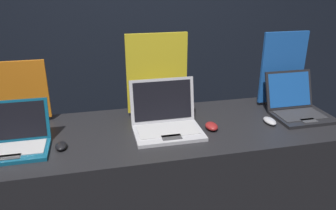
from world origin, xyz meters
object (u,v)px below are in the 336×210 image
object	(u,v)px
laptop_front	(14,140)
promo_stand_back	(282,70)
laptop_middle	(166,120)
mouse_middle	(212,126)
promo_stand_middle	(157,77)
laptop_back	(296,106)
mouse_back	(270,121)
promo_stand_front	(22,94)
mouse_front	(61,146)

from	to	relation	value
laptop_front	promo_stand_back	world-z (taller)	promo_stand_back
laptop_middle	mouse_middle	size ratio (longest dim) A/B	3.75
promo_stand_middle	laptop_back	xyz separation A→B (m)	(0.88, -0.23, -0.19)
mouse_middle	promo_stand_back	world-z (taller)	promo_stand_back
mouse_middle	promo_stand_middle	world-z (taller)	promo_stand_middle
laptop_back	mouse_back	xyz separation A→B (m)	(-0.23, -0.08, -0.05)
promo_stand_front	mouse_middle	bearing A→B (deg)	-18.30
mouse_front	mouse_back	world-z (taller)	same
mouse_back	promo_stand_back	distance (m)	0.44
mouse_front	laptop_middle	world-z (taller)	laptop_middle
promo_stand_back	laptop_back	bearing A→B (deg)	-90.00
mouse_middle	promo_stand_back	distance (m)	0.72
promo_stand_middle	laptop_front	bearing A→B (deg)	-159.68
promo_stand_front	mouse_back	world-z (taller)	promo_stand_front
mouse_middle	promo_stand_middle	xyz separation A→B (m)	(-0.27, 0.31, 0.24)
laptop_front	promo_stand_back	distance (m)	1.75
promo_stand_front	mouse_back	size ratio (longest dim) A/B	3.34
mouse_back	promo_stand_front	bearing A→B (deg)	166.20
laptop_back	promo_stand_front	bearing A→B (deg)	170.67
laptop_front	laptop_middle	world-z (taller)	laptop_middle
mouse_front	laptop_middle	size ratio (longest dim) A/B	0.23
promo_stand_middle	mouse_back	distance (m)	0.76
laptop_front	laptop_back	size ratio (longest dim) A/B	1.01
mouse_front	laptop_back	bearing A→B (deg)	4.82
mouse_back	laptop_middle	bearing A→B (deg)	175.16
laptop_back	promo_stand_back	xyz separation A→B (m)	(0.00, 0.21, 0.18)
laptop_back	mouse_back	distance (m)	0.25
promo_stand_front	mouse_back	xyz separation A→B (m)	(1.48, -0.36, -0.17)
promo_stand_middle	promo_stand_front	bearing A→B (deg)	176.58
laptop_front	promo_stand_front	size ratio (longest dim) A/B	0.91
laptop_middle	mouse_back	xyz separation A→B (m)	(0.65, -0.06, -0.05)
mouse_back	laptop_front	bearing A→B (deg)	179.76
laptop_middle	laptop_back	bearing A→B (deg)	1.75
laptop_back	mouse_back	size ratio (longest dim) A/B	3.00
mouse_front	promo_stand_front	distance (m)	0.50
promo_stand_middle	promo_stand_back	xyz separation A→B (m)	(0.88, -0.02, -0.01)
mouse_middle	promo_stand_middle	distance (m)	0.47
laptop_front	laptop_middle	size ratio (longest dim) A/B	0.91
laptop_front	mouse_front	world-z (taller)	laptop_front
laptop_front	laptop_back	distance (m)	1.71
mouse_front	mouse_middle	bearing A→B (deg)	2.86
promo_stand_front	promo_stand_middle	distance (m)	0.84
mouse_back	promo_stand_back	size ratio (longest dim) A/B	0.23
mouse_middle	laptop_middle	bearing A→B (deg)	168.45
laptop_front	promo_stand_front	world-z (taller)	promo_stand_front
mouse_front	laptop_middle	distance (m)	0.60
promo_stand_front	laptop_back	distance (m)	1.74
promo_stand_middle	laptop_back	world-z (taller)	promo_stand_middle
laptop_front	laptop_back	world-z (taller)	laptop_back
laptop_front	mouse_back	xyz separation A→B (m)	(1.48, -0.01, -0.04)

